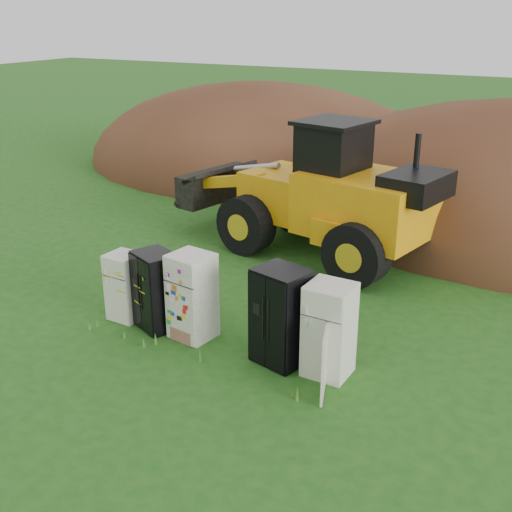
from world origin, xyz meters
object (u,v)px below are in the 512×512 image
at_px(fridge_sticker, 192,296).
at_px(fridge_open_door, 329,330).
at_px(fridge_leftmost, 125,286).
at_px(fridge_black_side, 156,291).
at_px(wheel_loader, 303,185).
at_px(fridge_black_right, 281,316).

xyz_separation_m(fridge_sticker, fridge_open_door, (3.07, -0.05, -0.01)).
bearing_deg(fridge_sticker, fridge_leftmost, -171.79).
bearing_deg(fridge_black_side, fridge_open_door, 24.02).
bearing_deg(fridge_open_door, fridge_sticker, -178.30).
bearing_deg(fridge_leftmost, wheel_loader, 77.29).
xyz_separation_m(fridge_open_door, wheel_loader, (-3.20, 5.93, 0.98)).
xyz_separation_m(fridge_black_side, fridge_open_door, (3.99, -0.03, 0.05)).
height_order(fridge_leftmost, fridge_sticker, fridge_sticker).
relative_size(fridge_leftmost, fridge_black_right, 0.79).
distance_m(fridge_leftmost, fridge_black_side, 0.88).
distance_m(fridge_black_side, fridge_open_door, 3.99).
bearing_deg(fridge_black_right, fridge_sticker, -166.14).
xyz_separation_m(fridge_black_side, wheel_loader, (0.79, 5.90, 1.04)).
bearing_deg(fridge_open_door, fridge_leftmost, -178.29).
relative_size(fridge_black_side, fridge_black_right, 0.89).
distance_m(fridge_black_side, wheel_loader, 6.04).
bearing_deg(fridge_black_right, fridge_leftmost, -165.85).
bearing_deg(fridge_sticker, fridge_open_door, 8.19).
bearing_deg(fridge_leftmost, fridge_open_door, 2.29).
relative_size(fridge_leftmost, fridge_open_door, 0.83).
bearing_deg(fridge_black_side, fridge_black_right, 23.74).
xyz_separation_m(fridge_sticker, wheel_loader, (-0.13, 5.89, 0.97)).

